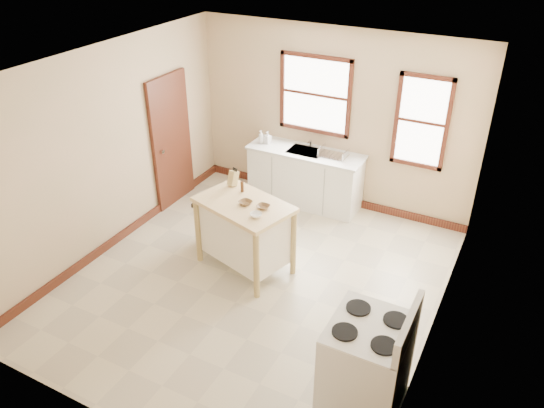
{
  "coord_description": "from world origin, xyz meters",
  "views": [
    {
      "loc": [
        2.76,
        -4.78,
        4.34
      ],
      "look_at": [
        0.04,
        0.4,
        0.97
      ],
      "focal_mm": 35.0,
      "sensor_mm": 36.0,
      "label": 1
    }
  ],
  "objects_px": {
    "knife_block": "(233,179)",
    "gas_stove": "(367,355)",
    "trash_bin": "(210,224)",
    "soap_bottle_b": "(268,137)",
    "pepper_grinder": "(242,187)",
    "kitchen_island": "(245,235)",
    "bowl_c": "(256,215)",
    "bowl_a": "(245,203)",
    "soap_bottle_a": "(261,137)",
    "dish_rack": "(334,153)",
    "bowl_b": "(263,207)"
  },
  "relations": [
    {
      "from": "knife_block",
      "to": "gas_stove",
      "type": "height_order",
      "value": "gas_stove"
    },
    {
      "from": "gas_stove",
      "to": "trash_bin",
      "type": "bearing_deg",
      "value": 150.53
    },
    {
      "from": "soap_bottle_b",
      "to": "pepper_grinder",
      "type": "bearing_deg",
      "value": -56.5
    },
    {
      "from": "kitchen_island",
      "to": "bowl_c",
      "type": "distance_m",
      "value": 0.65
    },
    {
      "from": "bowl_c",
      "to": "gas_stove",
      "type": "xyz_separation_m",
      "value": [
        1.84,
        -1.17,
        -0.39
      ]
    },
    {
      "from": "knife_block",
      "to": "bowl_a",
      "type": "distance_m",
      "value": 0.54
    },
    {
      "from": "soap_bottle_a",
      "to": "kitchen_island",
      "type": "relative_size",
      "value": 0.18
    },
    {
      "from": "soap_bottle_b",
      "to": "pepper_grinder",
      "type": "relative_size",
      "value": 1.33
    },
    {
      "from": "knife_block",
      "to": "gas_stove",
      "type": "bearing_deg",
      "value": -17.74
    },
    {
      "from": "dish_rack",
      "to": "kitchen_island",
      "type": "height_order",
      "value": "dish_rack"
    },
    {
      "from": "dish_rack",
      "to": "bowl_c",
      "type": "distance_m",
      "value": 2.23
    },
    {
      "from": "soap_bottle_a",
      "to": "bowl_c",
      "type": "relative_size",
      "value": 1.45
    },
    {
      "from": "soap_bottle_b",
      "to": "knife_block",
      "type": "distance_m",
      "value": 1.66
    },
    {
      "from": "soap_bottle_b",
      "to": "dish_rack",
      "type": "distance_m",
      "value": 1.13
    },
    {
      "from": "bowl_b",
      "to": "soap_bottle_b",
      "type": "bearing_deg",
      "value": 116.58
    },
    {
      "from": "knife_block",
      "to": "trash_bin",
      "type": "relative_size",
      "value": 0.29
    },
    {
      "from": "bowl_a",
      "to": "soap_bottle_a",
      "type": "bearing_deg",
      "value": 113.33
    },
    {
      "from": "bowl_b",
      "to": "gas_stove",
      "type": "height_order",
      "value": "gas_stove"
    },
    {
      "from": "soap_bottle_a",
      "to": "gas_stove",
      "type": "relative_size",
      "value": 0.17
    },
    {
      "from": "bowl_c",
      "to": "kitchen_island",
      "type": "bearing_deg",
      "value": 143.19
    },
    {
      "from": "knife_block",
      "to": "gas_stove",
      "type": "relative_size",
      "value": 0.16
    },
    {
      "from": "soap_bottle_a",
      "to": "pepper_grinder",
      "type": "height_order",
      "value": "pepper_grinder"
    },
    {
      "from": "soap_bottle_a",
      "to": "pepper_grinder",
      "type": "relative_size",
      "value": 1.44
    },
    {
      "from": "soap_bottle_a",
      "to": "dish_rack",
      "type": "relative_size",
      "value": 0.51
    },
    {
      "from": "pepper_grinder",
      "to": "bowl_a",
      "type": "xyz_separation_m",
      "value": [
        0.2,
        -0.26,
        -0.05
      ]
    },
    {
      "from": "dish_rack",
      "to": "gas_stove",
      "type": "relative_size",
      "value": 0.34
    },
    {
      "from": "knife_block",
      "to": "trash_bin",
      "type": "xyz_separation_m",
      "value": [
        -0.35,
        -0.13,
        -0.75
      ]
    },
    {
      "from": "bowl_c",
      "to": "trash_bin",
      "type": "distance_m",
      "value": 1.3
    },
    {
      "from": "dish_rack",
      "to": "gas_stove",
      "type": "xyz_separation_m",
      "value": [
        1.72,
        -3.4,
        -0.35
      ]
    },
    {
      "from": "pepper_grinder",
      "to": "trash_bin",
      "type": "relative_size",
      "value": 0.22
    },
    {
      "from": "knife_block",
      "to": "gas_stove",
      "type": "distance_m",
      "value": 3.09
    },
    {
      "from": "gas_stove",
      "to": "dish_rack",
      "type": "bearing_deg",
      "value": 116.92
    },
    {
      "from": "trash_bin",
      "to": "gas_stove",
      "type": "height_order",
      "value": "gas_stove"
    },
    {
      "from": "pepper_grinder",
      "to": "bowl_a",
      "type": "relative_size",
      "value": 0.91
    },
    {
      "from": "gas_stove",
      "to": "pepper_grinder",
      "type": "bearing_deg",
      "value": 144.62
    },
    {
      "from": "dish_rack",
      "to": "knife_block",
      "type": "height_order",
      "value": "knife_block"
    },
    {
      "from": "pepper_grinder",
      "to": "soap_bottle_b",
      "type": "bearing_deg",
      "value": 107.42
    },
    {
      "from": "knife_block",
      "to": "bowl_a",
      "type": "height_order",
      "value": "knife_block"
    },
    {
      "from": "knife_block",
      "to": "bowl_b",
      "type": "height_order",
      "value": "knife_block"
    },
    {
      "from": "trash_bin",
      "to": "pepper_grinder",
      "type": "bearing_deg",
      "value": 9.63
    },
    {
      "from": "dish_rack",
      "to": "pepper_grinder",
      "type": "xyz_separation_m",
      "value": [
        -0.59,
        -1.75,
        0.1
      ]
    },
    {
      "from": "soap_bottle_b",
      "to": "bowl_a",
      "type": "xyz_separation_m",
      "value": [
        0.74,
        -1.99,
        -0.0
      ]
    },
    {
      "from": "kitchen_island",
      "to": "bowl_a",
      "type": "distance_m",
      "value": 0.52
    },
    {
      "from": "bowl_a",
      "to": "bowl_b",
      "type": "height_order",
      "value": "bowl_a"
    },
    {
      "from": "kitchen_island",
      "to": "trash_bin",
      "type": "height_order",
      "value": "kitchen_island"
    },
    {
      "from": "dish_rack",
      "to": "soap_bottle_b",
      "type": "bearing_deg",
      "value": -176.77
    },
    {
      "from": "soap_bottle_b",
      "to": "bowl_b",
      "type": "xyz_separation_m",
      "value": [
        0.99,
        -1.98,
        -0.0
      ]
    },
    {
      "from": "knife_block",
      "to": "bowl_c",
      "type": "height_order",
      "value": "knife_block"
    },
    {
      "from": "pepper_grinder",
      "to": "gas_stove",
      "type": "bearing_deg",
      "value": -35.38
    },
    {
      "from": "bowl_b",
      "to": "trash_bin",
      "type": "distance_m",
      "value": 1.22
    }
  ]
}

